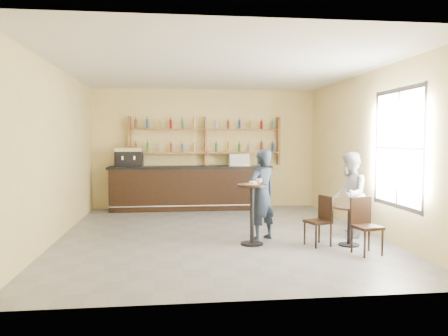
{
  "coord_description": "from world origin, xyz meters",
  "views": [
    {
      "loc": [
        -0.87,
        -8.33,
        1.85
      ],
      "look_at": [
        0.2,
        0.8,
        1.25
      ],
      "focal_mm": 35.0,
      "sensor_mm": 36.0,
      "label": 1
    }
  ],
  "objects": [
    {
      "name": "chair_west",
      "position": [
        1.63,
        -1.06,
        0.43
      ],
      "size": [
        0.48,
        0.48,
        0.87
      ],
      "primitive_type": null,
      "rotation": [
        0.0,
        0.0,
        -1.23
      ],
      "color": "black",
      "rests_on": "floor"
    },
    {
      "name": "window_frame",
      "position": [
        2.99,
        -1.2,
        1.7
      ],
      "size": [
        0.04,
        1.7,
        2.1
      ],
      "primitive_type": null,
      "color": "black",
      "rests_on": "wall_right"
    },
    {
      "name": "cafe_table",
      "position": [
        2.18,
        -1.11,
        0.34
      ],
      "size": [
        0.6,
        0.6,
        0.69
      ],
      "primitive_type": null,
      "rotation": [
        0.0,
        0.0,
        -0.12
      ],
      "color": "black",
      "rests_on": "floor"
    },
    {
      "name": "patron_second",
      "position": [
        2.43,
        -0.49,
        0.81
      ],
      "size": [
        0.89,
        0.97,
        1.62
      ],
      "primitive_type": "imported",
      "rotation": [
        0.0,
        0.0,
        -2.01
      ],
      "color": "#A5A5AB",
      "rests_on": "floor"
    },
    {
      "name": "wall_right",
      "position": [
        3.0,
        0.0,
        1.6
      ],
      "size": [
        0.0,
        7.0,
        7.0
      ],
      "primitive_type": "plane",
      "rotation": [
        1.57,
        0.0,
        -1.57
      ],
      "color": "#EBD185",
      "rests_on": "floor"
    },
    {
      "name": "floor",
      "position": [
        0.0,
        0.0,
        0.0
      ],
      "size": [
        7.0,
        7.0,
        0.0
      ],
      "primitive_type": "plane",
      "color": "slate",
      "rests_on": "ground"
    },
    {
      "name": "bar_counter",
      "position": [
        -0.41,
        3.15,
        0.58
      ],
      "size": [
        4.25,
        0.83,
        1.15
      ],
      "primitive_type": null,
      "color": "black",
      "rests_on": "floor"
    },
    {
      "name": "cup_pedestal",
      "position": [
        0.64,
        -0.75,
        1.12
      ],
      "size": [
        0.13,
        0.13,
        0.09
      ],
      "primitive_type": "imported",
      "rotation": [
        0.0,
        0.0,
        -0.1
      ],
      "color": "white",
      "rests_on": "pedestal_table"
    },
    {
      "name": "pastry_case",
      "position": [
        0.87,
        3.15,
        1.31
      ],
      "size": [
        0.57,
        0.47,
        0.32
      ],
      "primitive_type": null,
      "rotation": [
        0.0,
        0.0,
        -0.06
      ],
      "color": "silver",
      "rests_on": "bar_counter"
    },
    {
      "name": "espresso_machine",
      "position": [
        -1.99,
        3.15,
        1.4
      ],
      "size": [
        0.71,
        0.48,
        0.49
      ],
      "primitive_type": null,
      "rotation": [
        0.0,
        0.0,
        -0.05
      ],
      "color": "black",
      "rests_on": "bar_counter"
    },
    {
      "name": "man_main",
      "position": [
        0.75,
        -0.5,
        0.83
      ],
      "size": [
        0.73,
        0.67,
        1.67
      ],
      "primitive_type": "imported",
      "rotation": [
        0.0,
        0.0,
        3.71
      ],
      "color": "black",
      "rests_on": "floor"
    },
    {
      "name": "cup_cafe",
      "position": [
        2.23,
        -1.11,
        0.73
      ],
      "size": [
        0.09,
        0.09,
        0.08
      ],
      "primitive_type": "imported",
      "rotation": [
        0.0,
        0.0,
        -0.03
      ],
      "color": "white",
      "rests_on": "cafe_table"
    },
    {
      "name": "liquor_bottles",
      "position": [
        0.0,
        3.37,
        1.98
      ],
      "size": [
        3.68,
        0.1,
        1.0
      ],
      "primitive_type": null,
      "color": "#8C5919",
      "rests_on": "shelf_unit"
    },
    {
      "name": "napkin",
      "position": [
        0.5,
        -0.85,
        1.07
      ],
      "size": [
        0.23,
        0.23,
        0.0
      ],
      "primitive_type": "cube",
      "rotation": [
        0.0,
        0.0,
        0.59
      ],
      "color": "white",
      "rests_on": "pedestal_table"
    },
    {
      "name": "chair_south",
      "position": [
        2.23,
        -1.71,
        0.45
      ],
      "size": [
        0.47,
        0.47,
        0.91
      ],
      "primitive_type": null,
      "rotation": [
        0.0,
        0.0,
        0.22
      ],
      "color": "black",
      "rests_on": "floor"
    },
    {
      "name": "window_pane",
      "position": [
        2.99,
        -1.2,
        1.7
      ],
      "size": [
        0.0,
        2.0,
        2.0
      ],
      "primitive_type": "plane",
      "rotation": [
        1.57,
        0.0,
        -1.57
      ],
      "color": "white",
      "rests_on": "wall_right"
    },
    {
      "name": "pedestal_table",
      "position": [
        0.5,
        -0.85,
        0.54
      ],
      "size": [
        0.61,
        0.61,
        1.07
      ],
      "primitive_type": null,
      "rotation": [
        0.0,
        0.0,
        0.18
      ],
      "color": "black",
      "rests_on": "floor"
    },
    {
      "name": "wall_front",
      "position": [
        0.0,
        -3.5,
        1.6
      ],
      "size": [
        7.0,
        0.0,
        7.0
      ],
      "primitive_type": "plane",
      "rotation": [
        -1.57,
        0.0,
        0.0
      ],
      "color": "#EBD185",
      "rests_on": "floor"
    },
    {
      "name": "wall_left",
      "position": [
        -3.0,
        0.0,
        1.6
      ],
      "size": [
        0.0,
        7.0,
        7.0
      ],
      "primitive_type": "plane",
      "rotation": [
        1.57,
        0.0,
        1.57
      ],
      "color": "#EBD185",
      "rests_on": "floor"
    },
    {
      "name": "shelf_unit",
      "position": [
        0.0,
        3.37,
        1.81
      ],
      "size": [
        4.0,
        0.26,
        1.4
      ],
      "primitive_type": null,
      "color": "brown",
      "rests_on": "wall_back"
    },
    {
      "name": "wall_back",
      "position": [
        0.0,
        3.5,
        1.6
      ],
      "size": [
        7.0,
        0.0,
        7.0
      ],
      "primitive_type": "plane",
      "rotation": [
        1.57,
        0.0,
        0.0
      ],
      "color": "#EBD185",
      "rests_on": "floor"
    },
    {
      "name": "ceiling",
      "position": [
        0.0,
        0.0,
        3.2
      ],
      "size": [
        7.0,
        7.0,
        0.0
      ],
      "primitive_type": "plane",
      "rotation": [
        3.14,
        0.0,
        0.0
      ],
      "color": "white",
      "rests_on": "wall_back"
    },
    {
      "name": "donut",
      "position": [
        0.51,
        -0.86,
        1.1
      ],
      "size": [
        0.16,
        0.16,
        0.05
      ],
      "primitive_type": "torus",
      "rotation": [
        0.0,
        0.0,
        0.17
      ],
      "color": "#DB9C50",
      "rests_on": "napkin"
    }
  ]
}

